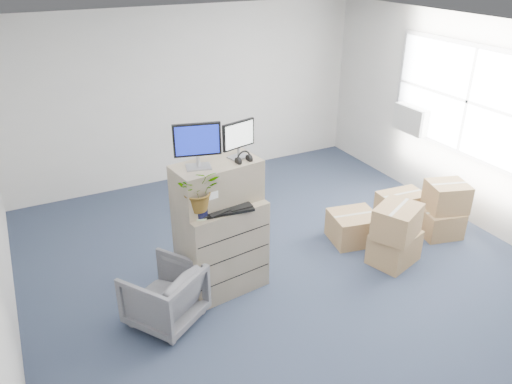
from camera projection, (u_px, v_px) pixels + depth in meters
ground at (296, 283)px, 5.92m from camera, size 7.00×7.00×0.00m
wall_back at (188, 96)px, 8.10m from camera, size 6.00×0.02×2.80m
wall_right at (498, 133)px, 6.51m from camera, size 0.02×7.00×2.80m
window at (469, 101)px, 6.76m from camera, size 0.07×2.72×1.52m
ac_unit at (412, 119)px, 7.66m from camera, size 0.24×0.60×0.40m
filing_cabinet_lower at (222, 246)px, 5.64m from camera, size 1.00×0.69×1.09m
filing_cabinet_upper at (217, 183)px, 5.34m from camera, size 0.98×0.58×0.47m
monitor_left at (197, 143)px, 5.00m from camera, size 0.48×0.24×0.48m
monitor_right at (239, 138)px, 5.27m from camera, size 0.40×0.21×0.41m
headphones at (244, 158)px, 5.24m from camera, size 0.17×0.04×0.17m
keyboard at (227, 209)px, 5.26m from camera, size 0.58×0.29×0.03m
mouse at (250, 198)px, 5.50m from camera, size 0.11×0.07×0.04m
water_bottle at (221, 188)px, 5.41m from camera, size 0.09×0.09×0.30m
phone_dock at (215, 199)px, 5.42m from camera, size 0.06×0.06×0.13m
external_drive at (237, 190)px, 5.64m from camera, size 0.23×0.19×0.06m
tissue_box at (239, 183)px, 5.62m from camera, size 0.29×0.20×0.10m
potted_plant at (199, 194)px, 5.04m from camera, size 0.52×0.55×0.45m
office_chair at (164, 293)px, 5.20m from camera, size 0.93×0.92×0.71m
cardboard_boxes at (401, 221)px, 6.61m from camera, size 1.85×1.33×0.80m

